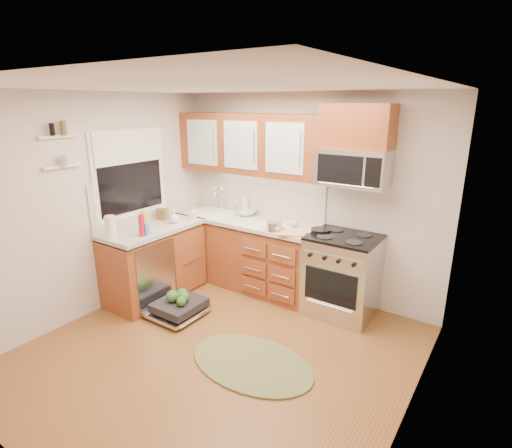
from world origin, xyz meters
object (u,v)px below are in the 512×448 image
Objects in this scene: microwave at (353,168)px; dishwasher at (177,307)px; range at (342,275)px; rug at (251,363)px; stock_pot at (274,226)px; upper_cabinets at (249,144)px; bowl_a at (274,228)px; cup at (294,223)px; cutting_board at (293,234)px; bowl_b at (246,212)px; skillet at (321,231)px; sink at (212,222)px; paper_towel_roll at (111,227)px.

microwave reaches higher than dishwasher.
rug is at bearing -102.31° from range.
range is 5.17× the size of stock_pot.
upper_cabinets reaches higher than bowl_a.
microwave is at bearing 4.96° from cup.
microwave is at bearing 31.24° from cutting_board.
cup is (0.86, 1.19, 0.87)m from dishwasher.
bowl_b is (0.06, 1.30, 0.87)m from dishwasher.
dishwasher is 1.59m from cutting_board.
skillet is (0.02, 1.37, 0.96)m from rug.
upper_cabinets is 6.94× the size of bowl_b.
cup reaches higher than sink.
microwave reaches higher than bowl_b.
cutting_board reaches higher than rug.
skillet is at bearing -174.38° from range.
skillet is at bearing -9.37° from bowl_b.
rug is at bearing -78.52° from cutting_board.
stock_pot is (-0.79, -0.33, -0.72)m from microwave.
bowl_a reaches higher than cutting_board.
paper_towel_roll reaches higher than rug.
microwave is 0.60× the size of rug.
upper_cabinets reaches higher than cup.
cutting_board is (1.39, -0.20, 0.14)m from sink.
stock_pot is 0.04m from bowl_a.
bowl_a is at bearing 173.51° from cutting_board.
rug is 4.95× the size of paper_towel_roll.
skillet is at bearing -12.37° from cup.
bowl_a is (1.36, 1.27, -0.10)m from paper_towel_roll.
upper_cabinets is at bearing 173.35° from cup.
range is 1.25× the size of microwave.
paper_towel_roll is at bearing -136.97° from bowl_a.
cup reaches higher than cutting_board.
stock_pot is at bearing -30.05° from upper_cabinets.
cutting_board is 1.05× the size of bowl_b.
sink is at bearing 139.62° from rug.
microwave reaches higher than skillet.
range is 1.23m from microwave.
bowl_b is at bearing 21.70° from sink.
cutting_board is (-0.26, -0.18, -0.04)m from skillet.
range reaches higher than dishwasher.
rug is at bearing 1.75° from paper_towel_roll.
cup is (-0.68, 0.06, 0.50)m from range.
cutting_board is (0.25, 0.00, -0.04)m from stock_pot.
paper_towel_roll reaches higher than bowl_a.
sink is 2.10× the size of bowl_b.
bowl_a is (0.60, -0.32, -0.92)m from upper_cabinets.
sink is at bearing 171.39° from bowl_a.
upper_cabinets is 2.19m from dishwasher.
stock_pot reaches higher than dishwasher.
rug is at bearing -53.09° from bowl_b.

